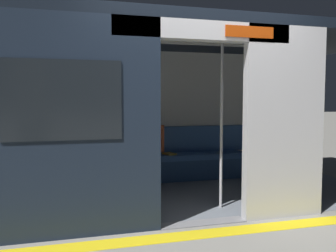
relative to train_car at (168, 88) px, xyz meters
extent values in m
plane|color=gray|center=(-0.07, 1.14, -1.50)|extent=(60.00, 60.00, 0.00)
cube|color=yellow|center=(-0.07, 1.44, -1.50)|extent=(8.00, 0.24, 0.01)
cube|color=silver|center=(-1.04, 1.16, -0.42)|extent=(0.97, 0.12, 2.17)
cube|color=black|center=(-1.04, 1.17, -0.16)|extent=(0.54, 0.02, 0.55)
cube|color=#192333|center=(1.78, 1.14, -0.42)|extent=(2.71, 0.16, 2.17)
cube|color=black|center=(1.37, 1.23, -0.16)|extent=(1.10, 0.02, 0.76)
cube|color=silver|center=(-0.07, 1.14, 0.57)|extent=(1.95, 0.16, 0.20)
cube|color=#BF3F0C|center=(-0.55, 1.23, 0.57)|extent=(0.56, 0.02, 0.12)
cube|color=black|center=(-0.07, -0.08, 0.73)|extent=(6.40, 2.59, 0.12)
cube|color=slate|center=(-0.07, -0.08, -1.50)|extent=(6.08, 2.43, 0.01)
cube|color=silver|center=(-0.07, -1.29, -0.42)|extent=(6.08, 0.10, 2.17)
cube|color=#38609E|center=(-0.07, -1.23, -0.84)|extent=(3.52, 0.06, 0.45)
cube|color=white|center=(-0.07, -0.08, 0.64)|extent=(4.48, 0.16, 0.03)
cube|color=gray|center=(-0.07, 1.14, -1.50)|extent=(0.97, 0.19, 0.01)
cube|color=#38609E|center=(-0.07, -1.01, -1.11)|extent=(3.11, 0.44, 0.09)
cube|color=navy|center=(-0.07, -0.81, -1.33)|extent=(3.11, 0.04, 0.34)
cube|color=#CC5933|center=(0.09, -0.99, -0.82)|extent=(0.41, 0.27, 0.50)
sphere|color=#8C664C|center=(0.09, -0.99, -0.47)|extent=(0.21, 0.21, 0.21)
sphere|color=black|center=(0.08, -1.00, -0.44)|extent=(0.19, 0.19, 0.19)
cylinder|color=#CC5933|center=(-0.14, -0.93, -0.79)|extent=(0.08, 0.08, 0.44)
cylinder|color=#CC5933|center=(0.32, -0.99, -0.79)|extent=(0.08, 0.08, 0.44)
cylinder|color=black|center=(0.02, -0.78, -1.02)|extent=(0.19, 0.41, 0.14)
cylinder|color=black|center=(0.20, -0.81, -1.02)|extent=(0.19, 0.41, 0.14)
cylinder|color=black|center=(0.05, -0.59, -1.26)|extent=(0.10, 0.10, 0.39)
cylinder|color=black|center=(0.23, -0.61, -1.26)|extent=(0.10, 0.10, 0.39)
cube|color=black|center=(0.06, -0.54, -1.47)|extent=(0.13, 0.23, 0.06)
cube|color=black|center=(0.23, -0.56, -1.47)|extent=(0.13, 0.23, 0.06)
cube|color=brown|center=(0.44, -1.00, -0.98)|extent=(0.26, 0.14, 0.17)
cube|color=#472718|center=(0.44, -0.93, -0.99)|extent=(0.02, 0.01, 0.14)
cube|color=gold|center=(-0.29, -0.99, -1.05)|extent=(0.22, 0.26, 0.03)
cylinder|color=silver|center=(0.36, 0.71, -0.43)|extent=(0.04, 0.04, 2.15)
cylinder|color=silver|center=(-0.49, 0.66, -0.43)|extent=(0.04, 0.04, 2.15)
camera|label=1|loc=(1.33, 4.75, -0.15)|focal=38.56mm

